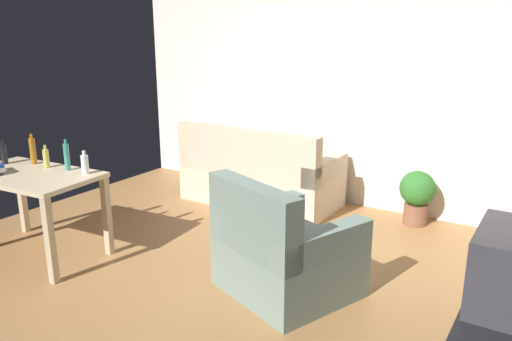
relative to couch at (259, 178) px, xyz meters
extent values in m
cube|color=#9E7042|center=(0.55, -1.59, -0.32)|extent=(5.20, 4.40, 0.02)
cube|color=silver|center=(0.55, 0.61, 1.04)|extent=(5.20, 0.10, 2.70)
cube|color=beige|center=(0.00, 0.06, -0.11)|extent=(1.77, 0.84, 0.40)
cube|color=#C0AD91|center=(0.00, -0.28, 0.35)|extent=(1.77, 0.16, 0.52)
cube|color=#C8B597|center=(0.81, 0.06, 0.20)|extent=(0.16, 0.84, 0.22)
cube|color=#C8B597|center=(-0.81, 0.06, 0.20)|extent=(0.16, 0.84, 0.22)
cube|color=#C6B28E|center=(-0.94, -2.24, 0.43)|extent=(1.25, 0.79, 0.04)
cube|color=tan|center=(-0.36, -2.50, 0.05)|extent=(0.06, 0.06, 0.72)
cube|color=tan|center=(-1.52, -1.97, 0.05)|extent=(0.06, 0.06, 0.72)
cube|color=tan|center=(-0.41, -1.88, 0.05)|extent=(0.06, 0.06, 0.72)
cylinder|color=brown|center=(1.72, 0.31, -0.20)|extent=(0.24, 0.24, 0.22)
sphere|color=#2D6B28|center=(1.72, 0.31, 0.08)|extent=(0.36, 0.36, 0.36)
cube|color=slate|center=(1.27, -1.60, -0.11)|extent=(1.14, 1.10, 0.40)
cube|color=slate|center=(1.15, -1.91, 0.35)|extent=(0.90, 0.47, 0.52)
cube|color=slate|center=(1.62, -1.73, 0.20)|extent=(0.45, 0.84, 0.22)
cube|color=slate|center=(0.93, -1.46, 0.20)|extent=(0.45, 0.84, 0.22)
cylinder|color=black|center=(-1.41, -2.16, 0.54)|extent=(0.06, 0.06, 0.18)
cylinder|color=black|center=(-1.41, -2.16, 0.66)|extent=(0.03, 0.03, 0.04)
cylinder|color=#9E6019|center=(-1.18, -2.02, 0.57)|extent=(0.05, 0.05, 0.24)
cylinder|color=#9E6019|center=(-1.18, -2.02, 0.71)|extent=(0.02, 0.02, 0.04)
cylinder|color=#BCB24C|center=(-0.96, -2.04, 0.54)|extent=(0.05, 0.05, 0.17)
cylinder|color=#BCB24C|center=(-0.96, -2.04, 0.64)|extent=(0.02, 0.02, 0.04)
cylinder|color=teal|center=(-0.73, -1.99, 0.57)|extent=(0.05, 0.05, 0.24)
cylinder|color=teal|center=(-0.73, -1.99, 0.71)|extent=(0.02, 0.02, 0.04)
cylinder|color=silver|center=(-0.50, -1.99, 0.53)|extent=(0.06, 0.06, 0.16)
cylinder|color=silver|center=(-0.50, -1.99, 0.64)|extent=(0.03, 0.03, 0.04)
camera|label=1|loc=(2.95, -4.70, 1.64)|focal=35.18mm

